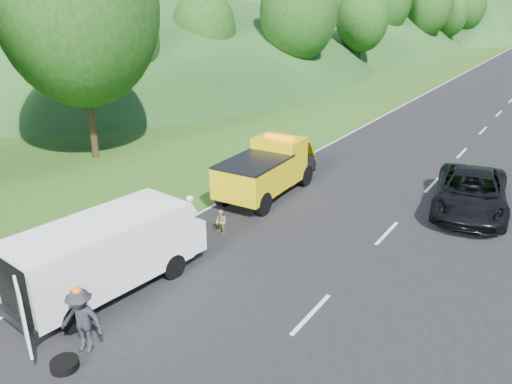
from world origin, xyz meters
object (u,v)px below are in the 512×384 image
Objects in this scene: suitcase at (151,208)px; woman at (193,237)px; worker at (86,350)px; white_van at (107,251)px; tow_truck at (267,169)px; child at (221,234)px; spare_tire at (65,369)px; passing_suv at (468,211)px.

woman is at bearing -12.36° from suitcase.
woman is 6.49m from worker.
worker reaches higher than woman.
white_van reaches higher than woman.
child is at bearing -83.48° from tow_truck.
spare_tire is 15.91m from passing_suv.
suitcase is at bearing -168.39° from child.
suitcase is (-2.58, 0.56, 0.32)m from woman.
white_van is (0.21, -8.98, 0.09)m from tow_truck.
woman reaches higher than spare_tire.
suitcase is at bearing 127.63° from white_van.
spare_tire is at bearing -83.36° from tow_truck.
tow_truck is 11.41m from worker.
white_van is 3.01m from worker.
woman reaches higher than child.
woman is (-0.25, 4.00, -1.28)m from white_van.
woman is 7.20m from spare_tire.
tow_truck is at bearing 107.15° from child.
spare_tire is at bearing 168.12° from woman.
passing_suv is at bearing 63.41° from white_van.
tow_truck is 4.43m from child.
passing_suv is (7.80, 7.88, 0.00)m from woman.
spare_tire is (4.54, -7.49, -0.32)m from suitcase.
tow_truck is 5.21m from suitcase.
worker is 2.65× the size of suitcase.
child is at bearing -144.76° from passing_suv.
passing_suv is (7.09, 7.11, 0.00)m from child.
worker is 0.71m from spare_tire.
spare_tire is at bearing -100.39° from worker.
woman is 0.27× the size of passing_suv.
white_van is at bearing 104.60° from worker.
woman is 0.93× the size of worker.
passing_suv reaches higher than woman.
tow_truck is at bearing -28.24° from woman.
worker is at bearing -48.66° from white_van.
tow_truck is at bearing 99.17° from spare_tire.
spare_tire is (1.97, -6.92, 0.00)m from woman.
woman is 11.09m from passing_suv.
suitcase reaches higher than child.
worker is at bearing 168.71° from woman.
white_van is at bearing -87.45° from child.
worker reaches higher than suitcase.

